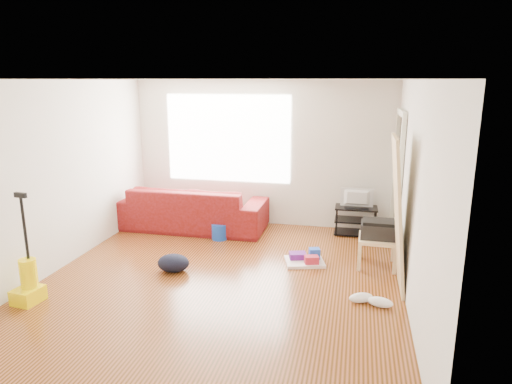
% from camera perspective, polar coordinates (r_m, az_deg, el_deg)
% --- Properties ---
extents(room, '(4.51, 5.01, 2.51)m').
position_cam_1_polar(room, '(5.67, -3.47, 1.16)').
color(room, '#442607').
rests_on(room, ground).
extents(sofa, '(2.53, 0.99, 0.74)m').
position_cam_1_polar(sofa, '(8.01, -7.95, -4.44)').
color(sofa, '#5A0C04').
rests_on(sofa, ground).
extents(tv_stand, '(0.68, 0.40, 0.47)m').
position_cam_1_polar(tv_stand, '(7.72, 12.35, -3.46)').
color(tv_stand, black).
rests_on(tv_stand, ground).
extents(tv, '(0.53, 0.07, 0.30)m').
position_cam_1_polar(tv, '(7.62, 12.49, -0.74)').
color(tv, black).
rests_on(tv, tv_stand).
extents(side_table, '(0.52, 0.52, 0.41)m').
position_cam_1_polar(side_table, '(6.47, 14.95, -6.05)').
color(side_table, '#E4C585').
rests_on(side_table, ground).
extents(printer, '(0.47, 0.36, 0.24)m').
position_cam_1_polar(printer, '(6.41, 15.05, -4.51)').
color(printer, black).
rests_on(printer, side_table).
extents(bucket, '(0.30, 0.30, 0.25)m').
position_cam_1_polar(bucket, '(7.41, -4.56, -5.88)').
color(bucket, '#143FA9').
rests_on(bucket, ground).
extents(toilet_paper, '(0.13, 0.13, 0.12)m').
position_cam_1_polar(toilet_paper, '(7.37, -4.38, -4.48)').
color(toilet_paper, white).
rests_on(toilet_paper, bucket).
extents(cleaning_tray, '(0.62, 0.55, 0.19)m').
position_cam_1_polar(cleaning_tray, '(6.49, 6.24, -8.33)').
color(cleaning_tray, white).
rests_on(cleaning_tray, ground).
extents(backpack, '(0.45, 0.37, 0.23)m').
position_cam_1_polar(backpack, '(6.31, -10.24, -9.71)').
color(backpack, black).
rests_on(backpack, ground).
extents(sneakers, '(0.52, 0.27, 0.12)m').
position_cam_1_polar(sneakers, '(5.49, 14.12, -12.95)').
color(sneakers, white).
rests_on(sneakers, ground).
extents(vacuum, '(0.30, 0.34, 1.29)m').
position_cam_1_polar(vacuum, '(5.94, -26.60, -10.04)').
color(vacuum, '#FFE100').
rests_on(vacuum, ground).
extents(door_panel, '(0.23, 0.75, 1.87)m').
position_cam_1_polar(door_panel, '(6.03, 16.69, -11.25)').
color(door_panel, tan).
rests_on(door_panel, ground).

